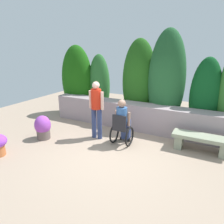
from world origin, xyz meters
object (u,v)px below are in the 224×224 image
at_px(stone_bench, 201,141).
at_px(person_in_wheelchair, 122,124).
at_px(person_standing_companion, 96,106).
at_px(flower_pot_purple_near, 43,127).

bearing_deg(stone_bench, person_in_wheelchair, -157.49).
distance_m(person_in_wheelchair, person_standing_companion, 0.94).
distance_m(stone_bench, person_standing_companion, 3.05).
relative_size(stone_bench, flower_pot_purple_near, 2.00).
height_order(stone_bench, person_standing_companion, person_standing_companion).
bearing_deg(flower_pot_purple_near, person_in_wheelchair, 19.08).
height_order(stone_bench, person_in_wheelchair, person_in_wheelchair).
distance_m(stone_bench, person_in_wheelchair, 2.15).
bearing_deg(person_standing_companion, person_in_wheelchair, 8.77).
relative_size(person_in_wheelchair, flower_pot_purple_near, 1.81).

